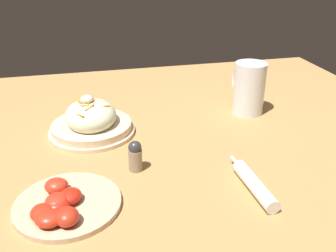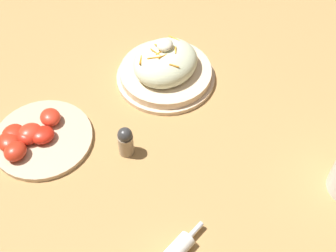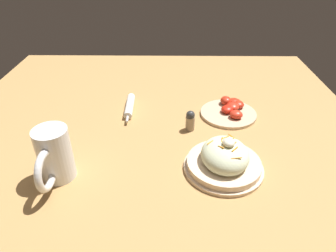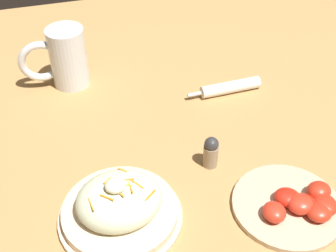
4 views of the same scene
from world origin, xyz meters
name	(u,v)px [view 2 (image 2 of 4)]	position (x,y,z in m)	size (l,w,h in m)	color
ground_plane	(171,183)	(0.00, 0.00, 0.00)	(1.43, 1.43, 0.00)	#B2844C
salad_plate	(166,68)	(-0.19, -0.20, 0.03)	(0.22, 0.22, 0.10)	beige
tomato_plate	(35,137)	(0.11, -0.26, 0.01)	(0.20, 0.20, 0.04)	#D1B28E
salt_shaker	(126,141)	(0.01, -0.11, 0.04)	(0.03, 0.03, 0.07)	gray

